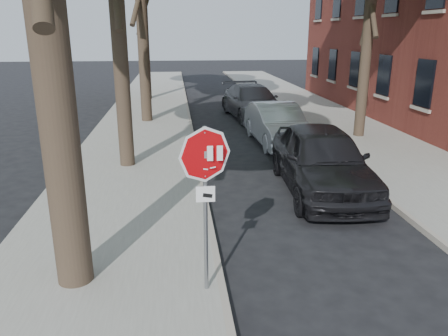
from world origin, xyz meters
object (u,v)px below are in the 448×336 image
at_px(car_a, 322,159).
at_px(car_c, 252,102).
at_px(stop_sign, 205,179).
at_px(car_b, 277,124).

distance_m(car_a, car_c, 10.29).
relative_size(stop_sign, car_b, 0.58).
distance_m(car_b, car_c, 5.23).
height_order(car_b, car_c, car_c).
bearing_deg(car_a, car_c, 93.34).
relative_size(stop_sign, car_c, 0.49).
bearing_deg(stop_sign, car_a, 53.39).
bearing_deg(car_b, car_c, 87.12).
bearing_deg(car_b, car_a, -92.88).
bearing_deg(stop_sign, car_c, 77.37).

